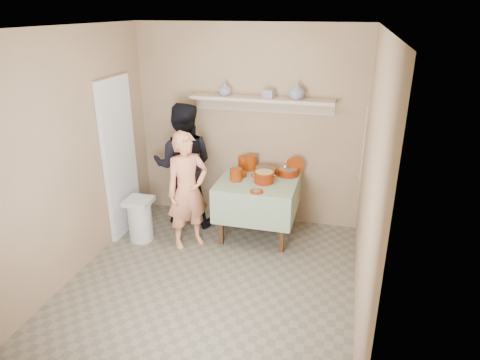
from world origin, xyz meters
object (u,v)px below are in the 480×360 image
(trash_bin, at_px, (140,219))
(person_cook, at_px, (188,191))
(person_helper, at_px, (184,166))
(serving_table, at_px, (258,188))
(cazuela_rice, at_px, (264,176))

(trash_bin, bearing_deg, person_cook, 3.64)
(person_helper, bearing_deg, trash_bin, 46.01)
(person_helper, xyz_separation_m, serving_table, (1.02, -0.06, -0.19))
(serving_table, relative_size, cazuela_rice, 2.95)
(person_cook, height_order, cazuela_rice, person_cook)
(cazuela_rice, bearing_deg, serving_table, 136.21)
(person_cook, height_order, person_helper, person_helper)
(trash_bin, bearing_deg, person_helper, 56.51)
(person_cook, relative_size, trash_bin, 2.59)
(person_helper, height_order, cazuela_rice, person_helper)
(serving_table, distance_m, cazuela_rice, 0.24)
(person_cook, bearing_deg, person_helper, 71.33)
(serving_table, xyz_separation_m, cazuela_rice, (0.09, -0.08, 0.20))
(person_cook, relative_size, cazuela_rice, 4.40)
(person_helper, height_order, serving_table, person_helper)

